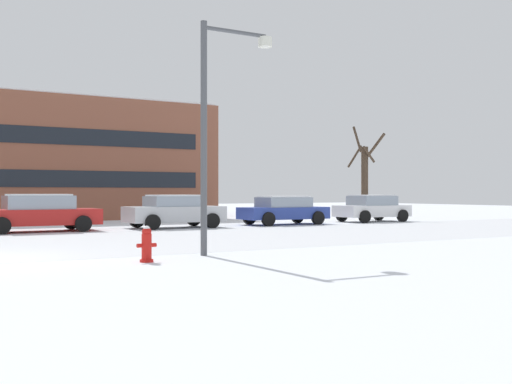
% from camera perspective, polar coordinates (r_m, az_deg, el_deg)
% --- Properties ---
extents(fire_hydrant, '(0.44, 0.30, 0.80)m').
position_cam_1_polar(fire_hydrant, '(13.74, -10.12, -4.77)').
color(fire_hydrant, red).
rests_on(fire_hydrant, ground).
extents(street_lamp, '(2.00, 0.36, 5.71)m').
position_cam_1_polar(street_lamp, '(15.26, -3.62, 7.42)').
color(street_lamp, '#4C4F54').
rests_on(street_lamp, ground).
extents(parked_car_red, '(4.54, 2.16, 1.47)m').
position_cam_1_polar(parked_car_red, '(25.38, -19.53, -1.81)').
color(parked_car_red, red).
rests_on(parked_car_red, ground).
extents(parked_car_silver, '(4.16, 2.16, 1.44)m').
position_cam_1_polar(parked_car_silver, '(26.78, -7.59, -1.74)').
color(parked_car_silver, silver).
rests_on(parked_car_silver, ground).
extents(parked_car_blue, '(4.27, 1.98, 1.36)m').
position_cam_1_polar(parked_car_blue, '(29.34, 2.58, -1.67)').
color(parked_car_blue, '#283D93').
rests_on(parked_car_blue, ground).
extents(parked_car_white, '(3.93, 2.07, 1.41)m').
position_cam_1_polar(parked_car_white, '(32.78, 10.72, -1.46)').
color(parked_car_white, white).
rests_on(parked_car_white, ground).
extents(tree_far_left, '(1.77, 1.75, 5.32)m').
position_cam_1_polar(tree_far_left, '(35.45, 10.07, 1.38)').
color(tree_far_left, '#423326').
rests_on(tree_far_left, ground).
extents(building_far_right, '(15.17, 10.80, 6.87)m').
position_cam_1_polar(building_far_right, '(39.60, -16.94, 2.71)').
color(building_far_right, brown).
rests_on(building_far_right, ground).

